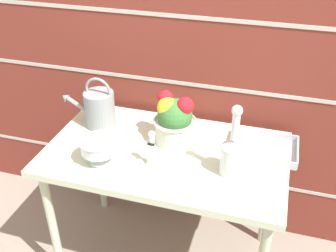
# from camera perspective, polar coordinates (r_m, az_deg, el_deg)

# --- Properties ---
(brick_wall) EXTENTS (3.60, 0.08, 2.20)m
(brick_wall) POSITION_cam_1_polar(r_m,az_deg,el_deg) (2.09, 3.11, 11.07)
(brick_wall) COLOR maroon
(brick_wall) RESTS_ON ground_plane
(patio_table) EXTENTS (1.15, 0.68, 0.74)m
(patio_table) POSITION_cam_1_polar(r_m,az_deg,el_deg) (1.94, -0.29, -5.49)
(patio_table) COLOR beige
(patio_table) RESTS_ON ground_plane
(watering_can) EXTENTS (0.30, 0.16, 0.28)m
(watering_can) POSITION_cam_1_polar(r_m,az_deg,el_deg) (2.07, -9.98, 2.56)
(watering_can) COLOR gray
(watering_can) RESTS_ON patio_table
(crystal_pedestal_bowl) EXTENTS (0.17, 0.17, 0.12)m
(crystal_pedestal_bowl) POSITION_cam_1_polar(r_m,az_deg,el_deg) (1.81, -10.02, -3.00)
(crystal_pedestal_bowl) COLOR silver
(crystal_pedestal_bowl) RESTS_ON patio_table
(flower_planter) EXTENTS (0.21, 0.21, 0.25)m
(flower_planter) POSITION_cam_1_polar(r_m,az_deg,el_deg) (1.91, 0.94, 0.90)
(flower_planter) COLOR beige
(flower_planter) RESTS_ON patio_table
(glass_decanter) EXTENTS (0.10, 0.10, 0.34)m
(glass_decanter) POSITION_cam_1_polar(r_m,az_deg,el_deg) (1.71, 9.37, -3.85)
(glass_decanter) COLOR silver
(glass_decanter) RESTS_ON patio_table
(figurine_vase) EXTENTS (0.06, 0.06, 0.18)m
(figurine_vase) POSITION_cam_1_polar(r_m,az_deg,el_deg) (1.77, -2.33, -3.65)
(figurine_vase) COLOR white
(figurine_vase) RESTS_ON patio_table
(wire_tray) EXTENTS (0.32, 0.24, 0.04)m
(wire_tray) POSITION_cam_1_polar(r_m,az_deg,el_deg) (1.94, 13.65, -3.21)
(wire_tray) COLOR #B7B7BC
(wire_tray) RESTS_ON patio_table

